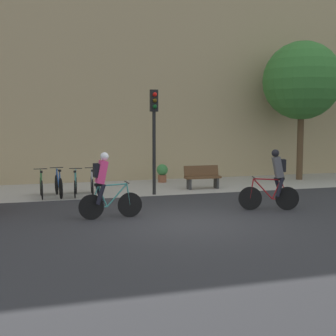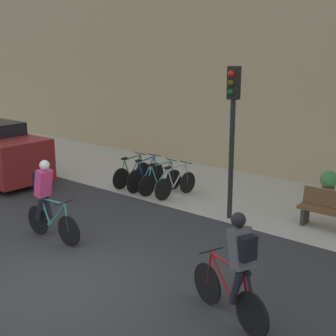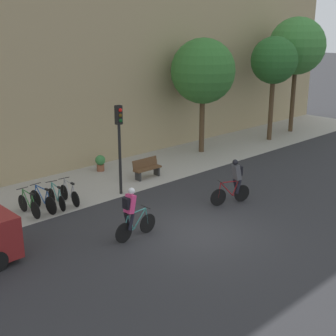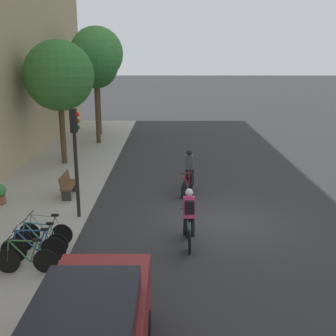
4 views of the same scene
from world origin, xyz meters
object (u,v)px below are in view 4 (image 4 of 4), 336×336
parked_bike_1 (34,248)px  traffic_light_pole (75,144)px  parked_bike_0 (26,259)px  bench (68,185)px  potted_plant (0,193)px  cyclist_grey (189,170)px  parked_bike_3 (46,231)px  cyclist_pink (189,217)px  parked_bike_2 (40,240)px

parked_bike_1 → traffic_light_pole: 3.95m
parked_bike_1 → traffic_light_pole: (3.28, -0.52, 2.14)m
parked_bike_0 → traffic_light_pole: 4.45m
bench → potted_plant: 2.49m
cyclist_grey → potted_plant: bearing=100.8°
parked_bike_3 → potted_plant: size_ratio=2.06×
parked_bike_0 → bench: 6.04m
parked_bike_0 → cyclist_pink: bearing=-70.5°
parked_bike_1 → traffic_light_pole: traffic_light_pole is taller
cyclist_grey → traffic_light_pole: size_ratio=0.48×
cyclist_grey → parked_bike_2: size_ratio=1.10×
cyclist_grey → traffic_light_pole: traffic_light_pole is taller
traffic_light_pole → parked_bike_2: bearing=169.1°
cyclist_pink → parked_bike_2: cyclist_pink is taller
cyclist_pink → traffic_light_pole: 4.64m
parked_bike_0 → parked_bike_2: size_ratio=0.99×
cyclist_pink → parked_bike_0: 4.45m
cyclist_pink → parked_bike_2: size_ratio=1.09×
cyclist_grey → parked_bike_2: 6.90m
cyclist_pink → parked_bike_3: (0.25, 4.16, -0.56)m
cyclist_pink → potted_plant: size_ratio=2.28×
parked_bike_2 → potted_plant: parked_bike_2 is taller
cyclist_pink → potted_plant: bearing=62.1°
parked_bike_1 → bench: parked_bike_1 is taller
parked_bike_0 → traffic_light_pole: traffic_light_pole is taller
cyclist_pink → traffic_light_pole: size_ratio=0.48×
parked_bike_2 → parked_bike_3: (0.58, 0.00, 0.01)m
traffic_light_pole → potted_plant: (1.24, 3.18, -2.12)m
parked_bike_3 → parked_bike_0: bearing=180.0°
cyclist_pink → parked_bike_0: cyclist_pink is taller
cyclist_pink → bench: bearing=44.8°
traffic_light_pole → bench: size_ratio=2.62×
potted_plant → cyclist_pink: bearing=-117.9°
cyclist_grey → traffic_light_pole: (-2.58, 3.87, 1.61)m
cyclist_grey → parked_bike_0: size_ratio=1.11×
parked_bike_1 → potted_plant: (4.52, 2.66, 0.03)m
parked_bike_3 → traffic_light_pole: traffic_light_pole is taller
parked_bike_3 → parked_bike_1: bearing=180.0°
cyclist_pink → potted_plant: (3.62, 6.82, -0.51)m
parked_bike_2 → parked_bike_3: parked_bike_3 is taller
cyclist_grey → parked_bike_1: 7.35m
cyclist_grey → bench: (-0.42, 4.75, -0.49)m
parked_bike_1 → traffic_light_pole: bearing=-9.1°
parked_bike_3 → traffic_light_pole: size_ratio=0.43×
bench → potted_plant: bearing=112.0°
cyclist_grey → parked_bike_0: cyclist_grey is taller
parked_bike_3 → bench: size_ratio=1.14×
parked_bike_0 → potted_plant: size_ratio=2.07×
parked_bike_0 → parked_bike_3: parked_bike_0 is taller
cyclist_grey → parked_bike_2: cyclist_grey is taller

